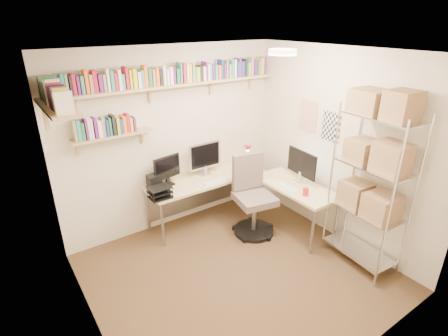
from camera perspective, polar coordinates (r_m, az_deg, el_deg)
The scene contains 6 objects.
ground at distance 4.35m, azimuth 2.24°, elevation -16.72°, with size 3.20×3.20×0.00m, color #422C1C.
room_shell at distance 3.56m, azimuth 2.67°, elevation 2.79°, with size 3.24×3.04×2.52m.
wall_shelves at distance 4.31m, azimuth -12.80°, elevation 12.54°, with size 3.12×1.09×0.80m.
corner_desk at distance 4.89m, azimuth -0.12°, elevation -2.37°, with size 2.10×1.77×1.18m.
office_chair at distance 4.85m, azimuth 4.67°, elevation -5.41°, with size 0.59×0.61×1.11m.
wire_rack at distance 4.17m, azimuth 23.50°, elevation 1.20°, with size 0.48×0.87×2.15m.
Camera 1 is at (-2.03, -2.63, 2.80)m, focal length 28.00 mm.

